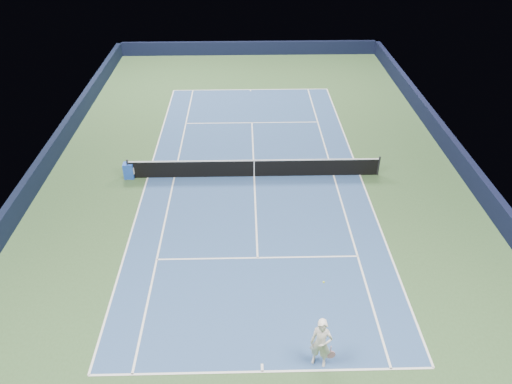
{
  "coord_description": "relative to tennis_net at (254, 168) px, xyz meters",
  "views": [
    {
      "loc": [
        -0.45,
        -21.96,
        13.45
      ],
      "look_at": [
        0.02,
        -3.0,
        1.0
      ],
      "focal_mm": 35.0,
      "sensor_mm": 36.0,
      "label": 1
    }
  ],
  "objects": [
    {
      "name": "ground",
      "position": [
        0.0,
        0.0,
        -0.5
      ],
      "size": [
        40.0,
        40.0,
        0.0
      ],
      "primitive_type": "plane",
      "color": "#314E2A",
      "rests_on": "ground"
    },
    {
      "name": "wall_far",
      "position": [
        0.0,
        19.82,
        0.05
      ],
      "size": [
        22.0,
        0.35,
        1.1
      ],
      "primitive_type": "cube",
      "color": "black",
      "rests_on": "ground"
    },
    {
      "name": "wall_right",
      "position": [
        10.82,
        0.0,
        0.05
      ],
      "size": [
        0.35,
        40.0,
        1.1
      ],
      "primitive_type": "cube",
      "color": "black",
      "rests_on": "ground"
    },
    {
      "name": "wall_left",
      "position": [
        -10.82,
        0.0,
        0.05
      ],
      "size": [
        0.35,
        40.0,
        1.1
      ],
      "primitive_type": "cube",
      "color": "black",
      "rests_on": "ground"
    },
    {
      "name": "court_surface",
      "position": [
        0.0,
        0.0,
        -0.5
      ],
      "size": [
        10.97,
        23.77,
        0.01
      ],
      "primitive_type": "cube",
      "color": "navy",
      "rests_on": "ground"
    },
    {
      "name": "baseline_far",
      "position": [
        0.0,
        11.88,
        -0.5
      ],
      "size": [
        10.97,
        0.08,
        0.0
      ],
      "primitive_type": "cube",
      "color": "white",
      "rests_on": "ground"
    },
    {
      "name": "baseline_near",
      "position": [
        0.0,
        -11.88,
        -0.5
      ],
      "size": [
        10.97,
        0.08,
        0.0
      ],
      "primitive_type": "cube",
      "color": "white",
      "rests_on": "ground"
    },
    {
      "name": "sideline_doubles_right",
      "position": [
        5.49,
        0.0,
        -0.5
      ],
      "size": [
        0.08,
        23.77,
        0.0
      ],
      "primitive_type": "cube",
      "color": "white",
      "rests_on": "ground"
    },
    {
      "name": "sideline_doubles_left",
      "position": [
        -5.49,
        0.0,
        -0.5
      ],
      "size": [
        0.08,
        23.77,
        0.0
      ],
      "primitive_type": "cube",
      "color": "white",
      "rests_on": "ground"
    },
    {
      "name": "sideline_singles_right",
      "position": [
        4.12,
        0.0,
        -0.5
      ],
      "size": [
        0.08,
        23.77,
        0.0
      ],
      "primitive_type": "cube",
      "color": "white",
      "rests_on": "ground"
    },
    {
      "name": "sideline_singles_left",
      "position": [
        -4.12,
        0.0,
        -0.5
      ],
      "size": [
        0.08,
        23.77,
        0.0
      ],
      "primitive_type": "cube",
      "color": "white",
      "rests_on": "ground"
    },
    {
      "name": "service_line_far",
      "position": [
        0.0,
        6.4,
        -0.5
      ],
      "size": [
        8.23,
        0.08,
        0.0
      ],
      "primitive_type": "cube",
      "color": "white",
      "rests_on": "ground"
    },
    {
      "name": "service_line_near",
      "position": [
        0.0,
        -6.4,
        -0.5
      ],
      "size": [
        8.23,
        0.08,
        0.0
      ],
      "primitive_type": "cube",
      "color": "white",
      "rests_on": "ground"
    },
    {
      "name": "center_service_line",
      "position": [
        0.0,
        0.0,
        -0.5
      ],
      "size": [
        0.08,
        12.8,
        0.0
      ],
      "primitive_type": "cube",
      "color": "white",
      "rests_on": "ground"
    },
    {
      "name": "center_mark_far",
      "position": [
        0.0,
        11.73,
        -0.5
      ],
      "size": [
        0.08,
        0.3,
        0.0
      ],
      "primitive_type": "cube",
      "color": "white",
      "rests_on": "ground"
    },
    {
      "name": "center_mark_near",
      "position": [
        0.0,
        -11.73,
        -0.5
      ],
      "size": [
        0.08,
        0.3,
        0.0
      ],
      "primitive_type": "cube",
      "color": "white",
      "rests_on": "ground"
    },
    {
      "name": "tennis_net",
      "position": [
        0.0,
        0.0,
        0.0
      ],
      "size": [
        12.9,
        0.1,
        1.07
      ],
      "color": "black",
      "rests_on": "ground"
    },
    {
      "name": "sponsor_cube",
      "position": [
        -6.4,
        0.05,
        -0.09
      ],
      "size": [
        0.58,
        0.46,
        0.82
      ],
      "color": "blue",
      "rests_on": "ground"
    },
    {
      "name": "tennis_player",
      "position": [
        1.84,
        -11.59,
        0.45
      ],
      "size": [
        0.89,
        1.36,
        2.62
      ],
      "color": "white",
      "rests_on": "ground"
    }
  ]
}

